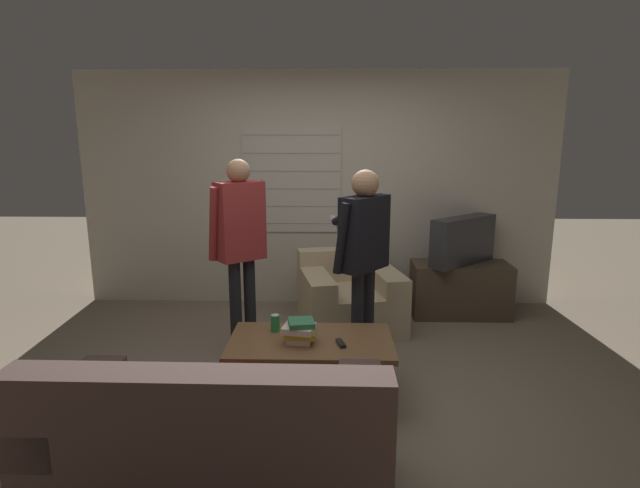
{
  "coord_description": "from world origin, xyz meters",
  "views": [
    {
      "loc": [
        0.16,
        -3.46,
        1.86
      ],
      "look_at": [
        0.06,
        0.53,
        1.0
      ],
      "focal_mm": 28.0,
      "sensor_mm": 36.0,
      "label": 1
    }
  ],
  "objects_px": {
    "armchair_beige": "(349,297)",
    "person_left_standing": "(240,235)",
    "coffee_table": "(311,345)",
    "soda_can": "(275,323)",
    "person_right_standing": "(363,242)",
    "book_stack": "(300,331)",
    "couch_blue": "(214,448)",
    "spare_remote": "(341,343)",
    "tv": "(463,240)"
  },
  "relations": [
    {
      "from": "person_left_standing",
      "to": "tv",
      "type": "bearing_deg",
      "value": -11.43
    },
    {
      "from": "armchair_beige",
      "to": "soda_can",
      "type": "relative_size",
      "value": 8.71
    },
    {
      "from": "tv",
      "to": "person_left_standing",
      "type": "relative_size",
      "value": 0.46
    },
    {
      "from": "soda_can",
      "to": "spare_remote",
      "type": "xyz_separation_m",
      "value": [
        0.48,
        -0.24,
        -0.05
      ]
    },
    {
      "from": "couch_blue",
      "to": "spare_remote",
      "type": "bearing_deg",
      "value": 56.51
    },
    {
      "from": "soda_can",
      "to": "person_left_standing",
      "type": "bearing_deg",
      "value": 121.05
    },
    {
      "from": "armchair_beige",
      "to": "coffee_table",
      "type": "distance_m",
      "value": 1.49
    },
    {
      "from": "person_right_standing",
      "to": "book_stack",
      "type": "distance_m",
      "value": 0.97
    },
    {
      "from": "armchair_beige",
      "to": "tv",
      "type": "height_order",
      "value": "tv"
    },
    {
      "from": "coffee_table",
      "to": "person_left_standing",
      "type": "height_order",
      "value": "person_left_standing"
    },
    {
      "from": "tv",
      "to": "person_left_standing",
      "type": "distance_m",
      "value": 2.37
    },
    {
      "from": "spare_remote",
      "to": "couch_blue",
      "type": "bearing_deg",
      "value": -139.44
    },
    {
      "from": "spare_remote",
      "to": "coffee_table",
      "type": "bearing_deg",
      "value": 142.06
    },
    {
      "from": "tv",
      "to": "person_left_standing",
      "type": "xyz_separation_m",
      "value": [
        -2.11,
        -1.04,
        0.25
      ]
    },
    {
      "from": "armchair_beige",
      "to": "person_left_standing",
      "type": "bearing_deg",
      "value": 25.08
    },
    {
      "from": "armchair_beige",
      "to": "person_right_standing",
      "type": "relative_size",
      "value": 0.68
    },
    {
      "from": "couch_blue",
      "to": "book_stack",
      "type": "xyz_separation_m",
      "value": [
        0.37,
        1.01,
        0.22
      ]
    },
    {
      "from": "couch_blue",
      "to": "book_stack",
      "type": "height_order",
      "value": "couch_blue"
    },
    {
      "from": "tv",
      "to": "soda_can",
      "type": "relative_size",
      "value": 6.1
    },
    {
      "from": "coffee_table",
      "to": "person_right_standing",
      "type": "bearing_deg",
      "value": 58.72
    },
    {
      "from": "person_right_standing",
      "to": "book_stack",
      "type": "height_order",
      "value": "person_right_standing"
    },
    {
      "from": "person_left_standing",
      "to": "soda_can",
      "type": "xyz_separation_m",
      "value": [
        0.35,
        -0.58,
        -0.54
      ]
    },
    {
      "from": "couch_blue",
      "to": "book_stack",
      "type": "relative_size",
      "value": 7.2
    },
    {
      "from": "soda_can",
      "to": "coffee_table",
      "type": "bearing_deg",
      "value": -29.4
    },
    {
      "from": "soda_can",
      "to": "book_stack",
      "type": "bearing_deg",
      "value": -45.55
    },
    {
      "from": "tv",
      "to": "person_right_standing",
      "type": "distance_m",
      "value": 1.58
    },
    {
      "from": "couch_blue",
      "to": "armchair_beige",
      "type": "bearing_deg",
      "value": 73.49
    },
    {
      "from": "coffee_table",
      "to": "couch_blue",
      "type": "bearing_deg",
      "value": -112.85
    },
    {
      "from": "coffee_table",
      "to": "spare_remote",
      "type": "distance_m",
      "value": 0.23
    },
    {
      "from": "coffee_table",
      "to": "soda_can",
      "type": "height_order",
      "value": "soda_can"
    },
    {
      "from": "person_left_standing",
      "to": "book_stack",
      "type": "height_order",
      "value": "person_left_standing"
    },
    {
      "from": "book_stack",
      "to": "soda_can",
      "type": "bearing_deg",
      "value": 134.45
    },
    {
      "from": "couch_blue",
      "to": "spare_remote",
      "type": "distance_m",
      "value": 1.18
    },
    {
      "from": "couch_blue",
      "to": "coffee_table",
      "type": "distance_m",
      "value": 1.16
    },
    {
      "from": "coffee_table",
      "to": "tv",
      "type": "relative_size",
      "value": 1.5
    },
    {
      "from": "coffee_table",
      "to": "soda_can",
      "type": "relative_size",
      "value": 9.17
    },
    {
      "from": "tv",
      "to": "person_right_standing",
      "type": "relative_size",
      "value": 0.48
    },
    {
      "from": "couch_blue",
      "to": "person_left_standing",
      "type": "height_order",
      "value": "person_left_standing"
    },
    {
      "from": "person_right_standing",
      "to": "soda_can",
      "type": "distance_m",
      "value": 0.98
    },
    {
      "from": "tv",
      "to": "person_right_standing",
      "type": "bearing_deg",
      "value": 5.3
    },
    {
      "from": "armchair_beige",
      "to": "person_left_standing",
      "type": "relative_size",
      "value": 0.65
    },
    {
      "from": "coffee_table",
      "to": "person_right_standing",
      "type": "xyz_separation_m",
      "value": [
        0.4,
        0.65,
        0.6
      ]
    },
    {
      "from": "couch_blue",
      "to": "soda_can",
      "type": "distance_m",
      "value": 1.24
    },
    {
      "from": "coffee_table",
      "to": "person_left_standing",
      "type": "relative_size",
      "value": 0.69
    },
    {
      "from": "person_left_standing",
      "to": "spare_remote",
      "type": "xyz_separation_m",
      "value": [
        0.83,
        -0.82,
        -0.59
      ]
    },
    {
      "from": "soda_can",
      "to": "spare_remote",
      "type": "bearing_deg",
      "value": -26.48
    },
    {
      "from": "coffee_table",
      "to": "tv",
      "type": "height_order",
      "value": "tv"
    },
    {
      "from": "couch_blue",
      "to": "soda_can",
      "type": "relative_size",
      "value": 13.82
    },
    {
      "from": "book_stack",
      "to": "spare_remote",
      "type": "relative_size",
      "value": 1.78
    },
    {
      "from": "person_right_standing",
      "to": "spare_remote",
      "type": "height_order",
      "value": "person_right_standing"
    }
  ]
}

